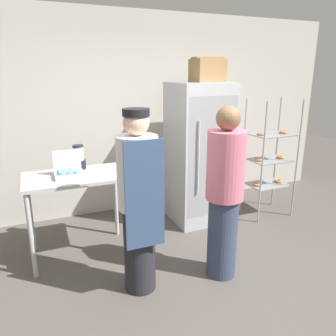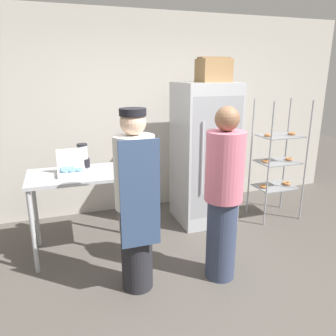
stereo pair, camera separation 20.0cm
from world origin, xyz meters
name	(u,v)px [view 2 (the right image)]	position (x,y,z in m)	size (l,w,h in m)	color
ground_plane	(209,301)	(0.00, 0.00, 0.00)	(14.00, 14.00, 0.00)	#4C4742
back_wall	(140,114)	(0.00, 2.35, 1.37)	(6.40, 0.12, 2.73)	#B7B2A8
refrigerator	(204,154)	(0.66, 1.58, 0.91)	(0.71, 0.74, 1.82)	#ADAFB5
baking_rack	(277,162)	(1.63, 1.34, 0.78)	(0.60, 0.44, 1.61)	#93969B
prep_counter	(79,184)	(-0.96, 1.24, 0.80)	(1.04, 0.65, 0.91)	#ADAFB5
donut_box	(71,170)	(-1.03, 1.20, 0.96)	(0.28, 0.22, 0.26)	white
blender_pitcher	(83,157)	(-0.89, 1.47, 1.03)	(0.14, 0.14, 0.27)	black
cardboard_storage_box	(214,70)	(0.73, 1.55, 1.96)	(0.38, 0.31, 0.29)	#937047
person_baker	(135,201)	(-0.54, 0.41, 0.86)	(0.35, 0.37, 1.66)	#232328
person_customer	(223,195)	(0.27, 0.32, 0.85)	(0.35, 0.35, 1.66)	#333D56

